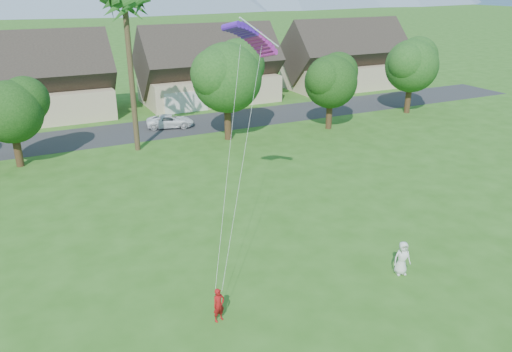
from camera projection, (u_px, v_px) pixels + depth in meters
street at (145, 130)px, 47.14m from camera, size 90.00×7.00×0.01m
kite_flyer at (219, 305)px, 20.47m from camera, size 0.62×0.49×1.50m
watcher at (402, 258)px, 23.74m from camera, size 0.95×0.75×1.71m
parked_car at (170, 121)px, 47.93m from camera, size 4.83×3.15×1.24m
houses_row at (126, 78)px, 53.62m from camera, size 72.75×8.19×8.86m
tree_row at (145, 92)px, 39.80m from camera, size 62.27×6.67×8.45m
fan_palm at (124, 1)px, 37.42m from camera, size 3.00×3.00×13.80m
parafoil_kite at (251, 35)px, 24.76m from camera, size 3.43×1.45×0.50m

